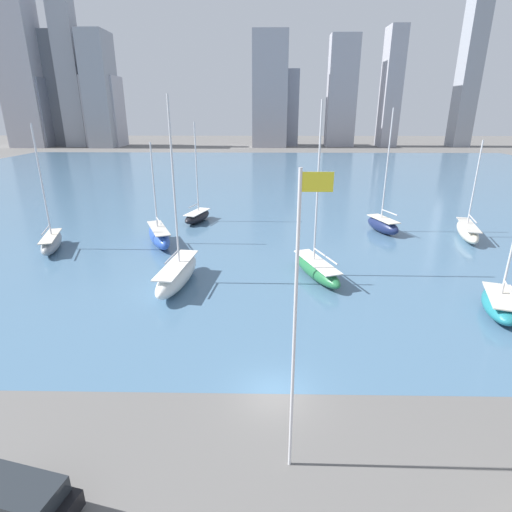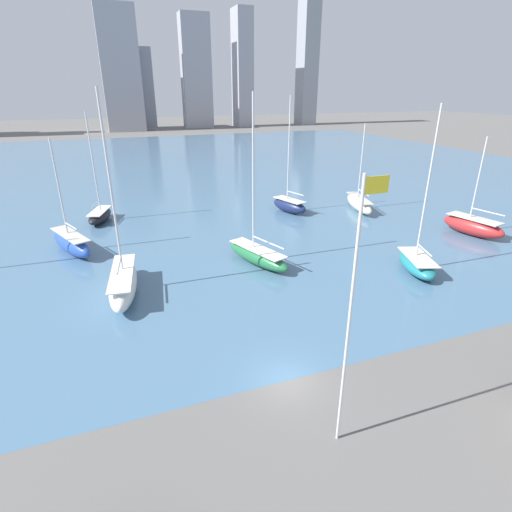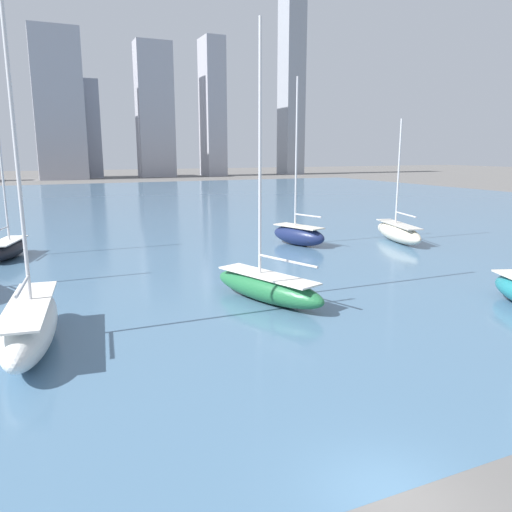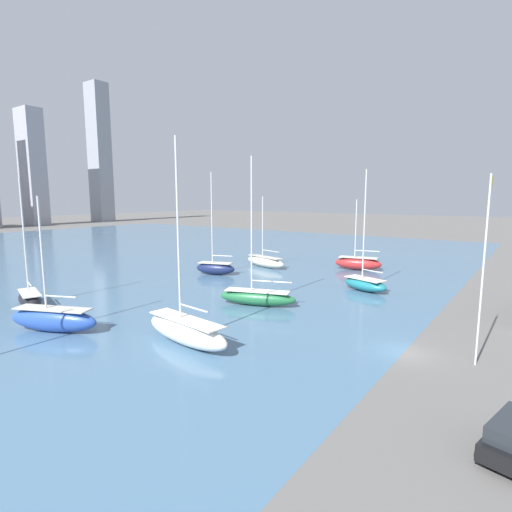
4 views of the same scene
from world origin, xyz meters
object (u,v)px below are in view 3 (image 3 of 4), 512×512
at_px(sailboat_navy, 299,234).
at_px(sailboat_black, 8,247).
at_px(sailboat_cream, 398,232).
at_px(sailboat_white, 30,324).
at_px(sailboat_green, 267,286).

bearing_deg(sailboat_navy, sailboat_black, 151.19).
xyz_separation_m(sailboat_cream, sailboat_white, (-33.86, -15.27, 0.18)).
height_order(sailboat_navy, sailboat_white, sailboat_white).
relative_size(sailboat_navy, sailboat_white, 0.94).
relative_size(sailboat_white, sailboat_black, 1.20).
distance_m(sailboat_cream, sailboat_green, 24.54).
height_order(sailboat_white, sailboat_green, sailboat_white).
bearing_deg(sailboat_black, sailboat_green, -35.79).
relative_size(sailboat_cream, sailboat_green, 0.74).
distance_m(sailboat_cream, sailboat_white, 37.14).
relative_size(sailboat_cream, sailboat_white, 0.72).
height_order(sailboat_cream, sailboat_green, sailboat_green).
height_order(sailboat_cream, sailboat_navy, sailboat_navy).
height_order(sailboat_navy, sailboat_black, sailboat_navy).
xyz_separation_m(sailboat_white, sailboat_green, (13.10, 2.18, -0.20)).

